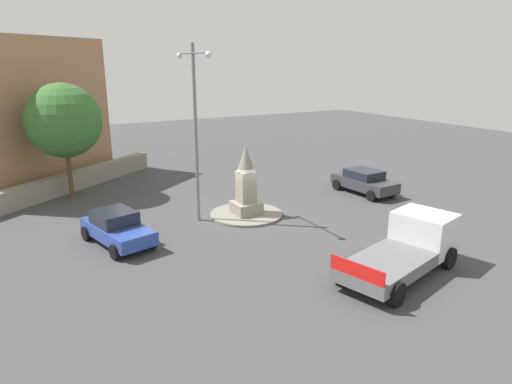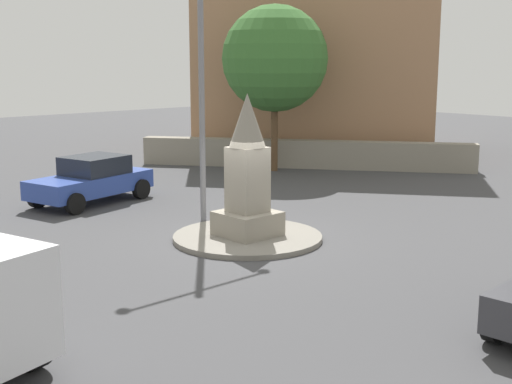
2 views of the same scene
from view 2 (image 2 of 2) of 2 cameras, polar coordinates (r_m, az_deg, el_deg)
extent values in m
plane|color=#424244|center=(17.31, -0.70, -3.97)|extent=(80.00, 80.00, 0.00)
cylinder|color=gray|center=(17.29, -0.70, -3.77)|extent=(3.74, 3.74, 0.13)
cube|color=gray|center=(17.20, -0.70, -2.60)|extent=(1.34, 1.34, 0.60)
cube|color=gray|center=(16.98, -0.71, 1.04)|extent=(0.82, 0.82, 1.62)
cone|color=gray|center=(16.78, -0.73, 5.97)|extent=(0.90, 0.90, 1.31)
cylinder|color=slate|center=(18.90, -4.56, 10.28)|extent=(0.16, 0.16, 8.49)
cube|color=#2D479E|center=(22.15, -13.56, 0.65)|extent=(4.25, 2.55, 0.58)
cube|color=#1E232D|center=(22.20, -13.22, 2.20)|extent=(2.08, 1.91, 0.57)
cylinder|color=black|center=(20.69, -14.77, -0.95)|extent=(0.67, 0.36, 0.64)
cylinder|color=black|center=(21.95, -17.67, -0.43)|extent=(0.67, 0.36, 0.64)
cylinder|color=black|center=(22.57, -9.50, 0.25)|extent=(0.67, 0.36, 0.64)
cylinder|color=black|center=(23.74, -12.44, 0.67)|extent=(0.67, 0.36, 0.64)
cylinder|color=black|center=(11.82, 19.19, -10.19)|extent=(0.65, 0.25, 0.64)
cylinder|color=black|center=(10.75, -18.35, -11.71)|extent=(0.49, 0.88, 0.84)
cube|color=gray|center=(28.68, 4.05, 3.16)|extent=(8.78, 11.55, 1.15)
cube|color=#A87A56|center=(33.92, 5.29, 11.14)|extent=(12.82, 13.36, 9.17)
cylinder|color=brown|center=(27.73, 1.54, 4.85)|extent=(0.27, 0.27, 3.01)
sphere|color=#386B2D|center=(27.58, 1.57, 11.01)|extent=(4.20, 4.20, 4.20)
camera|label=1|loc=(24.55, -64.35, 12.31)|focal=31.64mm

